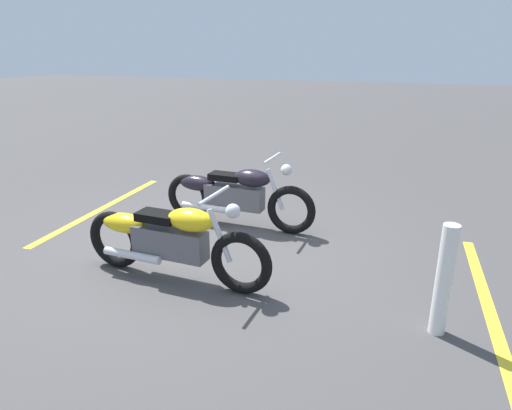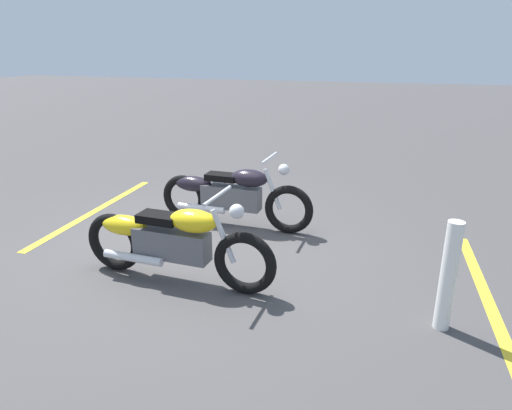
{
  "view_description": "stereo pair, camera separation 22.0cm",
  "coord_description": "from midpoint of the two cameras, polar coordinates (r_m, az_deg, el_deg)",
  "views": [
    {
      "loc": [
        2.54,
        -4.69,
        2.39
      ],
      "look_at": [
        0.85,
        0.0,
        0.65
      ],
      "focal_mm": 31.78,
      "sensor_mm": 36.0,
      "label": 1
    },
    {
      "loc": [
        2.33,
        -4.76,
        2.39
      ],
      "look_at": [
        0.85,
        0.0,
        0.65
      ],
      "focal_mm": 31.78,
      "sensor_mm": 36.0,
      "label": 2
    }
  ],
  "objects": [
    {
      "name": "motorcycle_dark_foreground",
      "position": [
        6.29,
        -4.24,
        1.34
      ],
      "size": [
        2.23,
        0.62,
        1.04
      ],
      "rotation": [
        0.0,
        0.0,
        -0.03
      ],
      "color": "black",
      "rests_on": "ground"
    },
    {
      "name": "ground_plane",
      "position": [
        5.83,
        -9.18,
        -5.23
      ],
      "size": [
        60.0,
        60.0,
        0.0
      ],
      "primitive_type": "plane",
      "color": "#474444"
    },
    {
      "name": "parking_stripe_mid",
      "position": [
        5.11,
        26.04,
        -10.74
      ],
      "size": [
        0.25,
        3.2,
        0.01
      ],
      "primitive_type": "cube",
      "rotation": [
        0.0,
        0.0,
        1.61
      ],
      "color": "yellow",
      "rests_on": "ground"
    },
    {
      "name": "bollard_post",
      "position": [
        4.26,
        21.68,
        -8.4
      ],
      "size": [
        0.14,
        0.14,
        1.02
      ],
      "primitive_type": "cylinder",
      "color": "white",
      "rests_on": "ground"
    },
    {
      "name": "motorcycle_bright_foreground",
      "position": [
        4.89,
        -11.98,
        -4.4
      ],
      "size": [
        2.23,
        0.62,
        1.04
      ],
      "rotation": [
        0.0,
        0.0,
        -0.04
      ],
      "color": "black",
      "rests_on": "ground"
    },
    {
      "name": "parking_stripe_near",
      "position": [
        7.47,
        -20.27,
        -0.63
      ],
      "size": [
        0.25,
        3.2,
        0.01
      ],
      "primitive_type": "cube",
      "rotation": [
        0.0,
        0.0,
        1.61
      ],
      "color": "yellow",
      "rests_on": "ground"
    }
  ]
}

